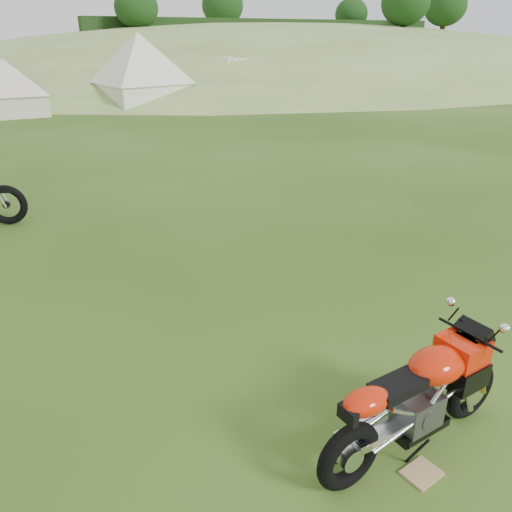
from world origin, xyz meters
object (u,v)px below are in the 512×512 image
sport_motorcycle (419,392)px  tent_left (7,85)px  caravan (250,76)px  plywood_board (422,473)px  tent_mid (141,72)px

sport_motorcycle → tent_left: size_ratio=0.68×
tent_left → caravan: 12.10m
caravan → sport_motorcycle: bearing=-122.6°
plywood_board → caravan: size_ratio=0.06×
plywood_board → tent_left: (-1.18, 21.36, 1.15)m
tent_left → sport_motorcycle: bearing=-85.3°
tent_left → tent_mid: size_ratio=0.80×
plywood_board → tent_left: 21.43m
tent_mid → caravan: size_ratio=0.81×
caravan → tent_mid: bearing=-172.7°
sport_motorcycle → plywood_board: sport_motorcycle is taller
tent_mid → caravan: tent_mid is taller
caravan → tent_left: bearing=-179.0°
sport_motorcycle → caravan: 25.29m
tent_mid → caravan: bearing=5.3°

